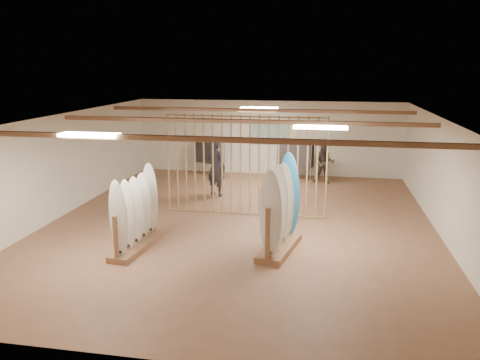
% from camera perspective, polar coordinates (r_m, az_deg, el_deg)
% --- Properties ---
extents(floor, '(12.00, 12.00, 0.00)m').
position_cam_1_polar(floor, '(12.42, -0.00, -5.38)').
color(floor, '#936447').
rests_on(floor, ground).
extents(ceiling, '(12.00, 12.00, 0.00)m').
position_cam_1_polar(ceiling, '(11.80, -0.00, 7.57)').
color(ceiling, gray).
rests_on(ceiling, ground).
extents(wall_back, '(12.00, 0.00, 12.00)m').
position_cam_1_polar(wall_back, '(17.87, 3.43, 5.15)').
color(wall_back, white).
rests_on(wall_back, ground).
extents(wall_front, '(12.00, 0.00, 12.00)m').
position_cam_1_polar(wall_front, '(6.50, -9.59, -10.78)').
color(wall_front, white).
rests_on(wall_front, ground).
extents(wall_left, '(0.00, 12.00, 12.00)m').
position_cam_1_polar(wall_left, '(13.81, -20.89, 1.69)').
color(wall_left, white).
rests_on(wall_left, ground).
extents(wall_right, '(0.00, 12.00, 12.00)m').
position_cam_1_polar(wall_right, '(12.21, 23.78, -0.08)').
color(wall_right, white).
rests_on(wall_right, ground).
extents(ceiling_slats, '(9.50, 6.12, 0.10)m').
position_cam_1_polar(ceiling_slats, '(11.81, -0.00, 7.18)').
color(ceiling_slats, '#906241').
rests_on(ceiling_slats, ground).
extents(light_panels, '(1.20, 0.35, 0.06)m').
position_cam_1_polar(light_panels, '(11.81, -0.00, 7.28)').
color(light_panels, white).
rests_on(light_panels, ground).
extents(bamboo_partition, '(4.45, 0.05, 2.78)m').
position_cam_1_polar(bamboo_partition, '(12.80, 0.64, 1.71)').
color(bamboo_partition, tan).
rests_on(bamboo_partition, ground).
extents(poster, '(1.40, 0.03, 0.90)m').
position_cam_1_polar(poster, '(17.82, 3.43, 5.78)').
color(poster, teal).
rests_on(poster, ground).
extents(rack_left, '(0.65, 1.90, 1.77)m').
position_cam_1_polar(rack_left, '(10.87, -12.59, -5.21)').
color(rack_left, '#906241').
rests_on(rack_left, floor).
extents(rack_right, '(0.92, 1.86, 2.07)m').
position_cam_1_polar(rack_right, '(10.48, 4.88, -5.08)').
color(rack_right, '#906241').
rests_on(rack_right, floor).
extents(clothing_rack_a, '(1.18, 0.76, 1.33)m').
position_cam_1_polar(clothing_rack_a, '(17.72, -3.86, 3.31)').
color(clothing_rack_a, silver).
rests_on(clothing_rack_a, floor).
extents(clothing_rack_b, '(1.29, 0.81, 1.45)m').
position_cam_1_polar(clothing_rack_b, '(17.02, 6.86, 3.08)').
color(clothing_rack_b, silver).
rests_on(clothing_rack_b, floor).
extents(shopper_a, '(0.93, 0.82, 2.13)m').
position_cam_1_polar(shopper_a, '(14.87, -2.95, 2.08)').
color(shopper_a, '#2A2A33').
rests_on(shopper_a, floor).
extents(shopper_b, '(0.82, 0.64, 1.70)m').
position_cam_1_polar(shopper_b, '(16.69, 10.26, 2.41)').
color(shopper_b, '#3F3631').
rests_on(shopper_b, floor).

